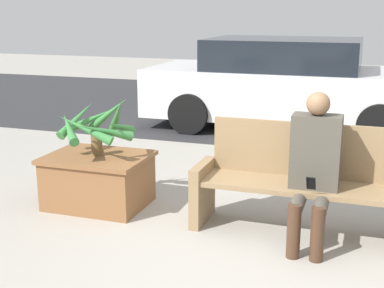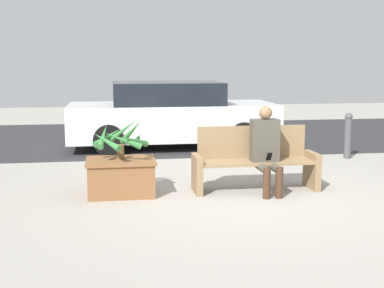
{
  "view_description": "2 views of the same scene",
  "coord_description": "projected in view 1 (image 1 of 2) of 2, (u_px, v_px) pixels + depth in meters",
  "views": [
    {
      "loc": [
        0.77,
        -3.86,
        1.85
      ],
      "look_at": [
        -0.74,
        0.59,
        0.65
      ],
      "focal_mm": 50.0,
      "sensor_mm": 36.0,
      "label": 1
    },
    {
      "loc": [
        -1.78,
        -6.86,
        1.85
      ],
      "look_at": [
        -0.6,
        0.71,
        0.65
      ],
      "focal_mm": 50.0,
      "sensor_mm": 36.0,
      "label": 2
    }
  ],
  "objects": [
    {
      "name": "ground_plane",
      "position": [
        256.0,
        248.0,
        4.24
      ],
      "size": [
        30.0,
        30.0,
        0.0
      ],
      "primitive_type": "plane",
      "color": "#9E998E"
    },
    {
      "name": "road_surface",
      "position": [
        326.0,
        112.0,
        9.8
      ],
      "size": [
        20.0,
        6.0,
        0.01
      ],
      "primitive_type": "cube",
      "color": "#2D2D30",
      "rests_on": "ground_plane"
    },
    {
      "name": "bench",
      "position": [
        301.0,
        183.0,
        4.48
      ],
      "size": [
        1.79,
        0.5,
        0.91
      ],
      "color": "#8C704C",
      "rests_on": "ground_plane"
    },
    {
      "name": "person_seated",
      "position": [
        314.0,
        164.0,
        4.22
      ],
      "size": [
        0.39,
        0.6,
        1.22
      ],
      "color": "#4C473D",
      "rests_on": "ground_plane"
    },
    {
      "name": "planter_box",
      "position": [
        98.0,
        178.0,
        5.11
      ],
      "size": [
        0.95,
        0.73,
        0.5
      ],
      "color": "brown",
      "rests_on": "ground_plane"
    },
    {
      "name": "potted_plant",
      "position": [
        97.0,
        124.0,
        4.97
      ],
      "size": [
        0.79,
        0.78,
        0.57
      ],
      "color": "brown",
      "rests_on": "planter_box"
    },
    {
      "name": "parked_car",
      "position": [
        288.0,
        85.0,
        8.33
      ],
      "size": [
        4.37,
        1.98,
        1.4
      ],
      "color": "silver",
      "rests_on": "ground_plane"
    }
  ]
}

